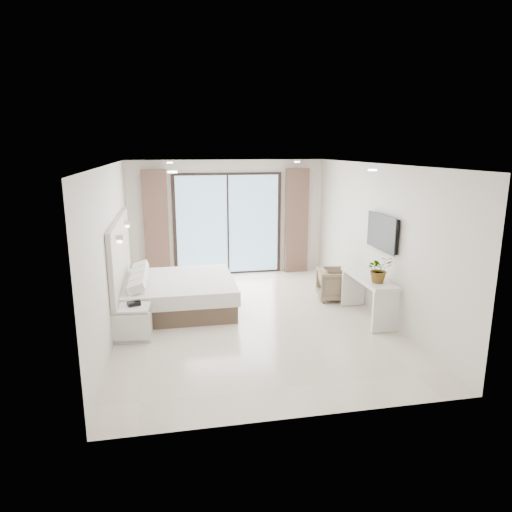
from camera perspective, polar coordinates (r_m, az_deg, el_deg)
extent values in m
plane|color=beige|center=(8.19, -0.58, -7.87)|extent=(6.20, 6.20, 0.00)
cube|color=silver|center=(10.81, -3.58, 4.76)|extent=(4.60, 0.02, 2.70)
cube|color=silver|center=(4.89, 6.01, -6.02)|extent=(4.60, 0.02, 2.70)
cube|color=silver|center=(7.73, -17.61, 0.67)|extent=(0.02, 6.20, 2.70)
cube|color=silver|center=(8.51, 14.83, 1.98)|extent=(0.02, 6.20, 2.70)
cube|color=white|center=(7.63, -0.63, 11.38)|extent=(4.60, 6.20, 0.02)
cube|color=beige|center=(8.51, -16.63, 0.49)|extent=(0.08, 3.00, 1.20)
cube|color=black|center=(8.15, 15.61, 2.88)|extent=(0.06, 1.00, 0.58)
cube|color=black|center=(8.14, 15.36, 2.87)|extent=(0.02, 1.04, 0.62)
cube|color=black|center=(10.81, -3.54, 3.95)|extent=(2.56, 0.04, 2.42)
cube|color=#8BBDDF|center=(10.78, -3.52, 3.93)|extent=(2.40, 0.01, 2.30)
cube|color=brown|center=(10.61, -12.36, 3.76)|extent=(0.55, 0.14, 2.50)
cube|color=brown|center=(11.03, 5.08, 4.38)|extent=(0.55, 0.14, 2.50)
cylinder|color=white|center=(5.71, -10.41, 10.28)|extent=(0.12, 0.12, 0.02)
cylinder|color=white|center=(6.31, 14.35, 10.36)|extent=(0.12, 0.12, 0.02)
cylinder|color=white|center=(9.31, -10.74, 11.39)|extent=(0.12, 0.12, 0.02)
cylinder|color=white|center=(9.68, 5.15, 11.64)|extent=(0.12, 0.12, 0.02)
cube|color=brown|center=(8.73, -9.68, -5.57)|extent=(1.99, 1.89, 0.32)
cube|color=white|center=(8.65, -9.75, -3.76)|extent=(2.07, 1.97, 0.26)
cube|color=white|center=(7.99, -14.67, -3.95)|extent=(0.28, 0.40, 0.14)
cube|color=white|center=(8.40, -14.50, -3.10)|extent=(0.28, 0.40, 0.14)
cube|color=white|center=(8.82, -14.35, -2.30)|extent=(0.28, 0.40, 0.14)
cube|color=white|center=(9.23, -14.21, -1.59)|extent=(0.28, 0.40, 0.14)
cube|color=silver|center=(7.48, -15.41, -6.31)|extent=(0.62, 0.53, 0.05)
cube|color=silver|center=(7.65, -15.18, -9.67)|extent=(0.62, 0.53, 0.05)
cube|color=silver|center=(7.37, -15.40, -8.64)|extent=(0.58, 0.11, 0.48)
cube|color=silver|center=(7.76, -15.18, -7.48)|extent=(0.58, 0.11, 0.48)
cube|color=black|center=(7.50, -15.03, -5.76)|extent=(0.23, 0.20, 0.06)
cube|color=silver|center=(8.24, 13.95, -2.70)|extent=(0.46, 1.48, 0.06)
cube|color=silver|center=(7.79, 15.84, -6.74)|extent=(0.44, 0.06, 0.71)
cube|color=silver|center=(8.93, 12.03, -3.92)|extent=(0.44, 0.06, 0.71)
imported|color=#33662D|center=(7.88, 15.13, -1.94)|extent=(0.42, 0.46, 0.36)
imported|color=#7E6652|center=(9.25, 9.91, -3.30)|extent=(0.72, 0.76, 0.68)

